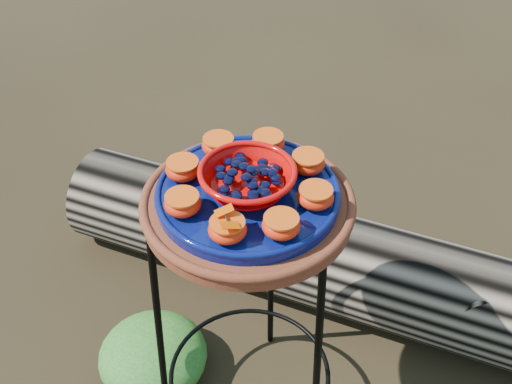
% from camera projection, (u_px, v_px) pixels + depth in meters
% --- Properties ---
extents(plant_stand, '(0.44, 0.44, 0.70)m').
position_uv_depth(plant_stand, '(249.00, 323.00, 1.49)').
color(plant_stand, black).
rests_on(plant_stand, ground).
extents(terracotta_saucer, '(0.41, 0.41, 0.03)m').
position_uv_depth(terracotta_saucer, '(248.00, 206.00, 1.25)').
color(terracotta_saucer, '#4E1D15').
rests_on(terracotta_saucer, plant_stand).
extents(cobalt_plate, '(0.35, 0.35, 0.02)m').
position_uv_depth(cobalt_plate, '(248.00, 195.00, 1.23)').
color(cobalt_plate, '#050934').
rests_on(cobalt_plate, terracotta_saucer).
extents(red_bowl, '(0.18, 0.18, 0.05)m').
position_uv_depth(red_bowl, '(247.00, 180.00, 1.21)').
color(red_bowl, '#C90805').
rests_on(red_bowl, cobalt_plate).
extents(glass_gems, '(0.14, 0.14, 0.02)m').
position_uv_depth(glass_gems, '(247.00, 165.00, 1.18)').
color(glass_gems, black).
rests_on(glass_gems, red_bowl).
extents(orange_half_0, '(0.07, 0.07, 0.04)m').
position_uv_depth(orange_half_0, '(227.00, 230.00, 1.11)').
color(orange_half_0, red).
rests_on(orange_half_0, cobalt_plate).
extents(orange_half_1, '(0.07, 0.07, 0.04)m').
position_uv_depth(orange_half_1, '(281.00, 225.00, 1.12)').
color(orange_half_1, red).
rests_on(orange_half_1, cobalt_plate).
extents(orange_half_2, '(0.07, 0.07, 0.04)m').
position_uv_depth(orange_half_2, '(315.00, 197.00, 1.18)').
color(orange_half_2, red).
rests_on(orange_half_2, cobalt_plate).
extents(orange_half_3, '(0.07, 0.07, 0.04)m').
position_uv_depth(orange_half_3, '(308.00, 163.00, 1.26)').
color(orange_half_3, red).
rests_on(orange_half_3, cobalt_plate).
extents(orange_half_4, '(0.07, 0.07, 0.04)m').
position_uv_depth(orange_half_4, '(268.00, 143.00, 1.31)').
color(orange_half_4, red).
rests_on(orange_half_4, cobalt_plate).
extents(orange_half_5, '(0.07, 0.07, 0.04)m').
position_uv_depth(orange_half_5, '(219.00, 146.00, 1.30)').
color(orange_half_5, red).
rests_on(orange_half_5, cobalt_plate).
extents(orange_half_6, '(0.07, 0.07, 0.04)m').
position_uv_depth(orange_half_6, '(183.00, 169.00, 1.24)').
color(orange_half_6, red).
rests_on(orange_half_6, cobalt_plate).
extents(orange_half_7, '(0.07, 0.07, 0.04)m').
position_uv_depth(orange_half_7, '(183.00, 204.00, 1.17)').
color(orange_half_7, red).
rests_on(orange_half_7, cobalt_plate).
extents(butterfly, '(0.08, 0.08, 0.01)m').
position_uv_depth(butterfly, '(227.00, 219.00, 1.10)').
color(butterfly, '#D94A00').
rests_on(butterfly, orange_half_0).
extents(driftwood_log, '(1.63, 0.62, 0.30)m').
position_uv_depth(driftwood_log, '(317.00, 257.00, 1.93)').
color(driftwood_log, black).
rests_on(driftwood_log, ground).
extents(foliage_left, '(0.30, 0.30, 0.15)m').
position_uv_depth(foliage_left, '(153.00, 354.00, 1.75)').
color(foliage_left, '#1F5713').
rests_on(foliage_left, ground).
extents(foliage_back, '(0.29, 0.29, 0.15)m').
position_uv_depth(foliage_back, '(242.00, 239.00, 2.09)').
color(foliage_back, '#1F5713').
rests_on(foliage_back, ground).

